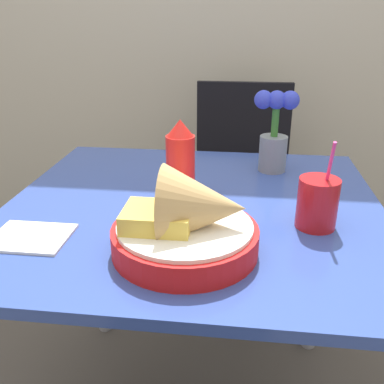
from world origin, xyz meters
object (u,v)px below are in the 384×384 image
(food_basket, at_px, (191,224))
(flower_vase, at_px, (274,133))
(ketchup_bottle, at_px, (181,165))
(chair_far_window, at_px, (241,172))
(drink_cup, at_px, (317,205))

(food_basket, relative_size, flower_vase, 1.22)
(food_basket, height_order, ketchup_bottle, ketchup_bottle)
(food_basket, xyz_separation_m, ketchup_bottle, (-0.05, 0.21, 0.04))
(chair_far_window, relative_size, food_basket, 3.15)
(chair_far_window, height_order, drink_cup, drink_cup)
(chair_far_window, height_order, food_basket, food_basket)
(chair_far_window, bearing_deg, food_basket, -95.21)
(food_basket, distance_m, flower_vase, 0.52)
(food_basket, relative_size, drink_cup, 1.42)
(food_basket, distance_m, ketchup_bottle, 0.22)
(drink_cup, xyz_separation_m, flower_vase, (-0.08, 0.35, 0.06))
(food_basket, bearing_deg, chair_far_window, 84.79)
(chair_far_window, xyz_separation_m, food_basket, (-0.09, -1.01, 0.26))
(chair_far_window, relative_size, flower_vase, 3.85)
(drink_cup, bearing_deg, flower_vase, 102.27)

